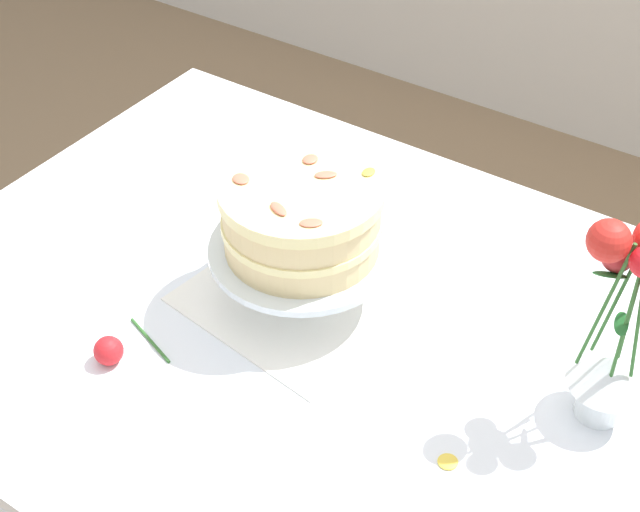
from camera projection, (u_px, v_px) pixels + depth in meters
name	position (u px, v px, depth m)	size (l,w,h in m)	color
dining_table	(323.00, 378.00, 1.46)	(1.40, 1.00, 0.74)	white
linen_napkin	(303.00, 293.00, 1.47)	(0.32, 0.32, 0.00)	white
cake_stand	(302.00, 255.00, 1.42)	(0.29, 0.29, 0.10)	silver
layer_cake	(302.00, 216.00, 1.37)	(0.25, 0.25, 0.12)	beige
flower_vase	(617.00, 334.00, 1.19)	(0.12, 0.11, 0.33)	silver
fallen_rose	(110.00, 350.00, 1.35)	(0.11, 0.11, 0.04)	#2D6028
loose_petal_0	(448.00, 462.00, 1.22)	(0.03, 0.03, 0.00)	yellow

